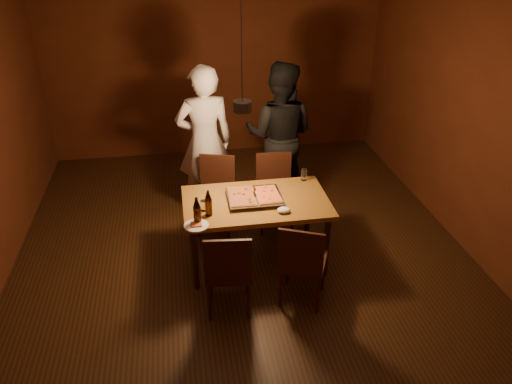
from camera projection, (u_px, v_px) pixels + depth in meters
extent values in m
plane|color=#3D2110|center=(244.00, 257.00, 5.54)|extent=(6.00, 6.00, 0.00)
plane|color=#5B2814|center=(214.00, 64.00, 7.47)|extent=(5.00, 0.00, 5.00)
plane|color=#5B2814|center=(478.00, 125.00, 5.23)|extent=(0.00, 6.00, 6.00)
cube|color=#996727|center=(256.00, 203.00, 5.15)|extent=(1.50, 0.90, 0.05)
cylinder|color=#38190F|center=(195.00, 259.00, 4.92)|extent=(0.06, 0.06, 0.70)
cylinder|color=#38190F|center=(326.00, 247.00, 5.11)|extent=(0.06, 0.06, 0.70)
cylinder|color=#38190F|center=(191.00, 220.00, 5.56)|extent=(0.06, 0.06, 0.70)
cylinder|color=#38190F|center=(308.00, 210.00, 5.75)|extent=(0.06, 0.06, 0.70)
cube|color=#38190F|center=(215.00, 198.00, 5.85)|extent=(0.52, 0.52, 0.04)
cube|color=#38190F|center=(218.00, 172.00, 5.90)|extent=(0.41, 0.15, 0.45)
cube|color=#38190F|center=(275.00, 195.00, 5.91)|extent=(0.44, 0.44, 0.04)
cube|color=#38190F|center=(274.00, 170.00, 5.96)|extent=(0.42, 0.05, 0.45)
cube|color=#38190F|center=(229.00, 270.00, 4.63)|extent=(0.46, 0.46, 0.04)
cube|color=#38190F|center=(228.00, 262.00, 4.35)|extent=(0.42, 0.08, 0.45)
cube|color=#38190F|center=(303.00, 262.00, 4.75)|extent=(0.55, 0.55, 0.04)
cube|color=#38190F|center=(301.00, 253.00, 4.47)|extent=(0.40, 0.20, 0.45)
cube|color=silver|center=(254.00, 198.00, 5.14)|extent=(0.56, 0.46, 0.05)
cube|color=maroon|center=(242.00, 196.00, 5.11)|extent=(0.27, 0.42, 0.02)
cube|color=gold|center=(267.00, 194.00, 5.14)|extent=(0.27, 0.40, 0.02)
cylinder|color=black|center=(197.00, 215.00, 4.71)|extent=(0.07, 0.07, 0.18)
cone|color=black|center=(196.00, 202.00, 4.65)|extent=(0.07, 0.07, 0.10)
cylinder|color=black|center=(209.00, 207.00, 4.85)|extent=(0.07, 0.07, 0.17)
cone|color=black|center=(208.00, 195.00, 4.78)|extent=(0.07, 0.07, 0.10)
cylinder|color=silver|center=(204.00, 205.00, 4.95)|extent=(0.07, 0.07, 0.11)
cylinder|color=silver|center=(304.00, 175.00, 5.52)|extent=(0.06, 0.06, 0.13)
cylinder|color=white|center=(196.00, 226.00, 4.70)|extent=(0.24, 0.24, 0.02)
cube|color=gold|center=(196.00, 224.00, 4.70)|extent=(0.10, 0.09, 0.01)
ellipsoid|color=white|center=(284.00, 210.00, 4.92)|extent=(0.13, 0.10, 0.05)
imported|color=silver|center=(205.00, 142.00, 6.01)|extent=(0.73, 0.51, 1.88)
imported|color=black|center=(279.00, 135.00, 6.24)|extent=(1.10, 1.00, 1.85)
cylinder|color=black|center=(242.00, 106.00, 4.70)|extent=(0.18, 0.18, 0.10)
cylinder|color=black|center=(242.00, 47.00, 4.44)|extent=(0.01, 0.01, 1.00)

